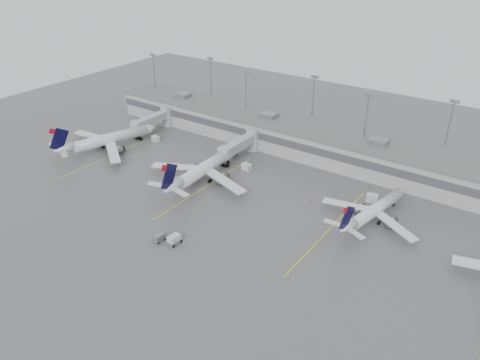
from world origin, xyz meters
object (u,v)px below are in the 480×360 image
Objects in this scene: jet_mid_left at (204,168)px; baggage_tug at (174,240)px; jet_mid_right at (374,210)px; jet_far_left at (106,139)px.

baggage_tug is (13.07, -26.24, -2.61)m from jet_mid_left.
jet_mid_right is at bearing 5.99° from jet_mid_left.
jet_far_left is 10.06× the size of baggage_tug.
jet_mid_left is 10.47× the size of baggage_tug.
jet_mid_left is (36.46, 1.73, 0.04)m from jet_far_left.
jet_far_left reaches higher than jet_mid_right.
baggage_tug is at bearing -122.67° from jet_mid_right.
jet_far_left is at bearing -179.85° from jet_mid_left.
baggage_tug is at bearing -66.08° from jet_mid_left.
jet_mid_left reaches higher than baggage_tug.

